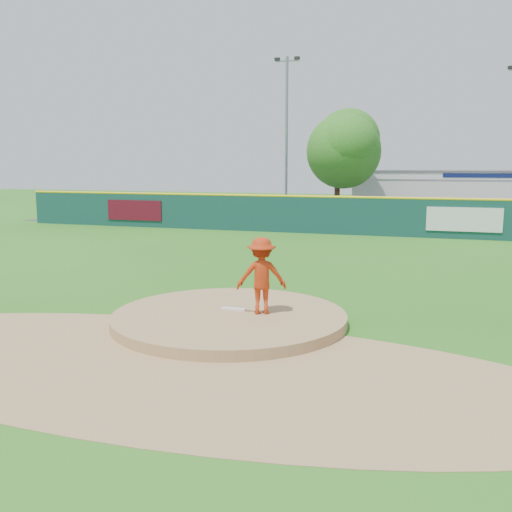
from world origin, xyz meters
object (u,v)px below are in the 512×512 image
(pool_building_grp, at_px, (464,193))
(deciduous_tree, at_px, (338,151))
(playground_slide, at_px, (131,205))
(light_pole_left, at_px, (287,130))
(van, at_px, (382,218))
(pitcher, at_px, (261,276))

(pool_building_grp, bearing_deg, deciduous_tree, -138.84)
(playground_slide, relative_size, light_pole_left, 0.29)
(pool_building_grp, xyz_separation_m, playground_slide, (-22.20, -8.82, -0.76))
(pool_building_grp, distance_m, deciduous_tree, 11.01)
(van, bearing_deg, deciduous_tree, 14.45)
(van, distance_m, playground_slide, 17.77)
(van, xyz_separation_m, playground_slide, (-17.57, 2.67, 0.21))
(light_pole_left, bearing_deg, van, -41.41)
(playground_slide, bearing_deg, light_pole_left, 20.57)
(playground_slide, xyz_separation_m, deciduous_tree, (14.20, 1.83, 3.65))
(pitcher, bearing_deg, deciduous_tree, -104.79)
(pitcher, distance_m, pool_building_grp, 32.21)
(playground_slide, distance_m, deciduous_tree, 14.77)
(playground_slide, bearing_deg, deciduous_tree, 7.33)
(playground_slide, bearing_deg, van, -8.64)
(deciduous_tree, bearing_deg, playground_slide, -172.67)
(pitcher, height_order, van, pitcher)
(playground_slide, distance_m, light_pole_left, 12.05)
(pitcher, xyz_separation_m, van, (0.65, 20.28, -0.44))
(van, xyz_separation_m, deciduous_tree, (-3.37, 4.50, 3.85))
(playground_slide, relative_size, deciduous_tree, 0.44)
(van, xyz_separation_m, light_pole_left, (-7.37, 6.50, 5.35))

